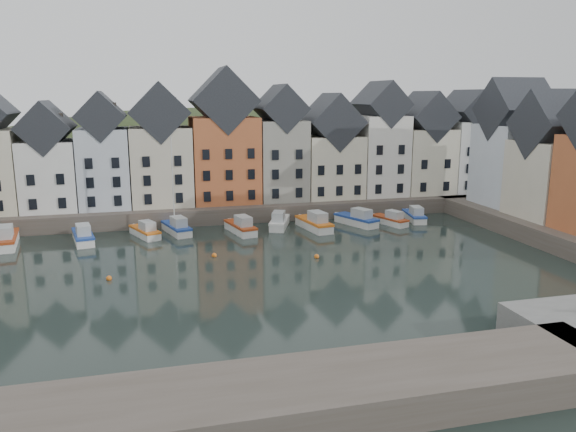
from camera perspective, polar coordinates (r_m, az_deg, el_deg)
name	(u,v)px	position (r m, az deg, el deg)	size (l,w,h in m)	color
ground	(270,278)	(50.90, -1.89, -6.31)	(260.00, 260.00, 0.00)	black
far_quay	(223,205)	(79.29, -6.61, 1.10)	(90.00, 16.00, 2.00)	#4B4239
near_wall	(166,415)	(29.35, -12.26, -19.17)	(50.00, 6.00, 2.00)	#4B4239
hillside	(207,277)	(109.13, -8.25, -6.15)	(153.60, 70.40, 64.00)	#2A371B
far_terrace	(247,150)	(76.70, -4.15, 6.73)	(72.37, 8.16, 17.78)	beige
right_terrace	(557,159)	(72.47, 25.62, 5.28)	(8.30, 24.25, 16.36)	silver
mooring_buoys	(218,263)	(55.23, -7.17, -4.74)	(20.50, 5.50, 0.50)	orange
boat_a	(6,239)	(68.18, -26.74, -2.14)	(3.03, 7.24, 2.70)	silver
boat_b	(83,236)	(66.66, -20.09, -1.94)	(3.05, 6.51, 2.41)	silver
boat_c	(145,231)	(67.14, -14.28, -1.53)	(3.71, 5.90, 2.17)	silver
boat_d	(177,227)	(67.89, -11.22, -1.14)	(3.46, 6.42, 11.72)	silver
boat_e	(241,227)	(67.15, -4.80, -1.13)	(3.22, 6.56, 2.41)	silver
boat_f	(279,222)	(69.65, -0.89, -0.62)	(3.98, 6.40, 2.35)	silver
boat_g	(315,223)	(68.68, 2.72, -0.75)	(3.19, 7.02, 2.60)	silver
boat_h	(357,219)	(71.49, 7.05, -0.35)	(4.30, 6.61, 2.43)	silver
boat_i	(391,220)	(72.49, 10.38, -0.38)	(3.37, 5.61, 2.06)	silver
boat_j	(415,216)	(75.30, 12.74, 0.02)	(2.79, 5.96, 2.20)	silver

